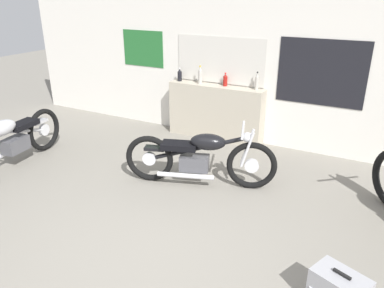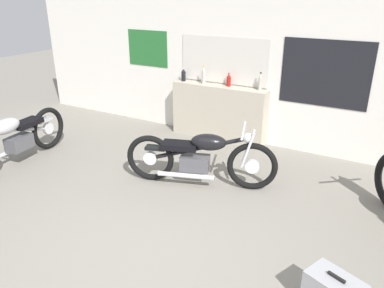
% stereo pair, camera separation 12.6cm
% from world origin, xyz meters
% --- Properties ---
extents(ground_plane, '(24.00, 24.00, 0.00)m').
position_xyz_m(ground_plane, '(0.00, 0.00, 0.00)').
color(ground_plane, gray).
extents(wall_back, '(10.00, 0.07, 2.80)m').
position_xyz_m(wall_back, '(-0.01, 3.54, 1.40)').
color(wall_back, silver).
rests_on(wall_back, ground_plane).
extents(sill_counter, '(1.72, 0.28, 0.96)m').
position_xyz_m(sill_counter, '(-0.78, 3.36, 0.48)').
color(sill_counter, '#B7AD99').
rests_on(sill_counter, ground_plane).
extents(bottle_leftmost, '(0.08, 0.08, 0.24)m').
position_xyz_m(bottle_leftmost, '(-1.50, 3.37, 1.07)').
color(bottle_leftmost, black).
rests_on(bottle_leftmost, sill_counter).
extents(bottle_left_center, '(0.07, 0.07, 0.32)m').
position_xyz_m(bottle_left_center, '(-1.09, 3.35, 1.11)').
color(bottle_left_center, '#B7B2A8').
rests_on(bottle_left_center, sill_counter).
extents(bottle_center, '(0.07, 0.07, 0.23)m').
position_xyz_m(bottle_center, '(-0.63, 3.41, 1.07)').
color(bottle_center, maroon).
rests_on(bottle_center, sill_counter).
extents(bottle_right_center, '(0.06, 0.06, 0.30)m').
position_xyz_m(bottle_right_center, '(-0.07, 3.41, 1.10)').
color(bottle_right_center, '#B7B2A8').
rests_on(bottle_right_center, sill_counter).
extents(motorcycle_black, '(1.98, 0.86, 0.85)m').
position_xyz_m(motorcycle_black, '(-0.24, 1.67, 0.42)').
color(motorcycle_black, black).
rests_on(motorcycle_black, ground_plane).
extents(motorcycle_silver, '(0.64, 2.10, 0.89)m').
position_xyz_m(motorcycle_silver, '(-2.97, 0.86, 0.43)').
color(motorcycle_silver, black).
rests_on(motorcycle_silver, ground_plane).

